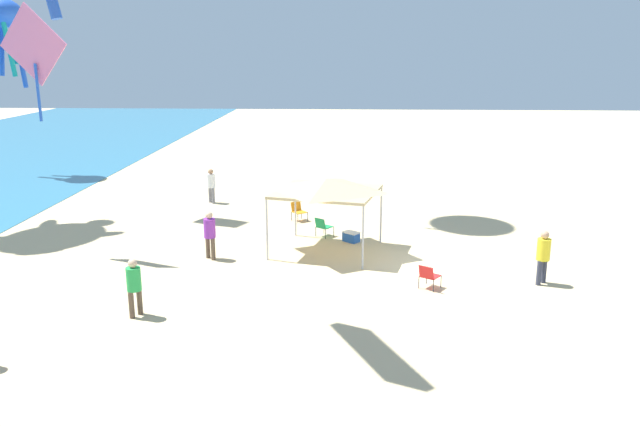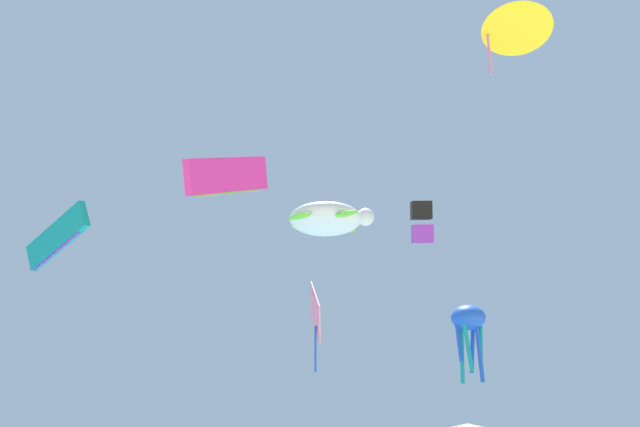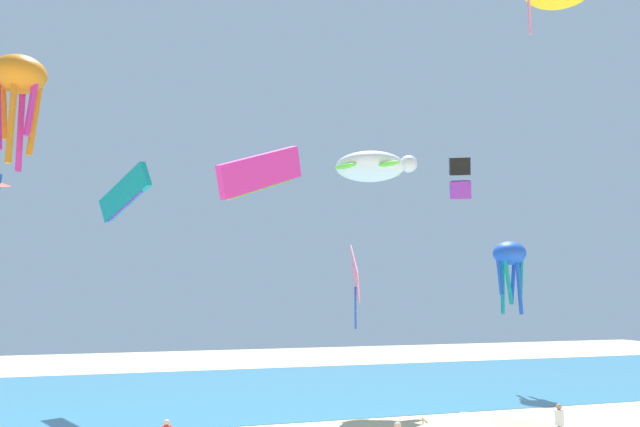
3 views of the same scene
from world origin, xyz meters
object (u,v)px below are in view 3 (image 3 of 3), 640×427
at_px(kite_turtle_white, 372,167).
at_px(kite_octopus_orange, 19,80).
at_px(kite_diamond_pink, 355,277).
at_px(kite_octopus_blue, 510,257).
at_px(kite_box_black, 460,178).
at_px(person_near_umbrella, 559,420).
at_px(kite_parafoil_magenta, 261,172).
at_px(kite_parafoil_teal, 124,194).
at_px(canopy_tent, 484,422).

xyz_separation_m(kite_turtle_white, kite_octopus_orange, (-20.39, -4.02, 2.30)).
height_order(kite_diamond_pink, kite_octopus_orange, kite_octopus_orange).
height_order(kite_octopus_blue, kite_diamond_pink, kite_octopus_blue).
distance_m(kite_box_black, kite_octopus_orange, 23.22).
distance_m(person_near_umbrella, kite_parafoil_magenta, 17.34).
bearing_deg(kite_parafoil_magenta, kite_turtle_white, -157.67).
bearing_deg(kite_parafoil_teal, kite_octopus_blue, -124.63).
relative_size(canopy_tent, kite_turtle_white, 0.75).
xyz_separation_m(kite_parafoil_teal, kite_octopus_blue, (25.92, -2.62, -3.63)).
relative_size(kite_parafoil_teal, kite_diamond_pink, 1.24).
bearing_deg(canopy_tent, kite_octopus_blue, 53.34).
relative_size(canopy_tent, person_near_umbrella, 2.51).
bearing_deg(kite_parafoil_teal, person_near_umbrella, -158.61).
relative_size(kite_octopus_blue, kite_diamond_pink, 1.25).
height_order(kite_diamond_pink, kite_box_black, kite_box_black).
relative_size(kite_diamond_pink, kite_parafoil_magenta, 1.11).
height_order(kite_parafoil_teal, kite_octopus_blue, kite_parafoil_teal).
relative_size(kite_box_black, kite_parafoil_magenta, 0.67).
height_order(kite_diamond_pink, kite_parafoil_magenta, kite_parafoil_magenta).
bearing_deg(kite_box_black, canopy_tent, -92.45).
relative_size(kite_parafoil_teal, kite_turtle_white, 0.89).
xyz_separation_m(kite_turtle_white, kite_parafoil_magenta, (-10.26, -14.58, -3.80)).
height_order(kite_parafoil_teal, kite_box_black, kite_parafoil_teal).
relative_size(canopy_tent, kite_octopus_blue, 0.84).
xyz_separation_m(kite_box_black, kite_octopus_orange, (-22.59, 3.29, 4.26)).
relative_size(person_near_umbrella, kite_octopus_orange, 0.30).
height_order(kite_turtle_white, kite_parafoil_magenta, kite_turtle_white).
relative_size(person_near_umbrella, kite_diamond_pink, 0.42).
bearing_deg(kite_turtle_white, kite_diamond_pink, -92.34).
height_order(kite_octopus_blue, kite_box_black, kite_box_black).
bearing_deg(canopy_tent, kite_octopus_orange, 139.09).
bearing_deg(kite_octopus_blue, kite_octopus_orange, 24.99).
xyz_separation_m(kite_turtle_white, kite_diamond_pink, (-4.28, -8.28, -7.39)).
height_order(kite_box_black, kite_octopus_orange, kite_octopus_orange).
relative_size(kite_octopus_blue, kite_parafoil_magenta, 1.38).
bearing_deg(kite_parafoil_teal, kite_octopus_orange, 116.63).
height_order(kite_parafoil_teal, kite_parafoil_magenta, kite_parafoil_teal).
relative_size(kite_box_black, kite_octopus_orange, 0.43).
distance_m(canopy_tent, kite_diamond_pink, 11.33).
distance_m(kite_octopus_blue, kite_parafoil_magenta, 25.95).
bearing_deg(kite_parafoil_magenta, kite_box_black, 177.76).
xyz_separation_m(kite_octopus_blue, kite_turtle_white, (-10.60, -0.74, 5.64)).
distance_m(kite_parafoil_teal, kite_box_black, 20.51).
relative_size(person_near_umbrella, kite_octopus_blue, 0.34).
bearing_deg(kite_octopus_orange, kite_parafoil_teal, -89.99).
distance_m(kite_turtle_white, kite_parafoil_magenta, 18.23).
xyz_separation_m(canopy_tent, kite_parafoil_teal, (-11.62, 21.84, 10.27)).
xyz_separation_m(kite_parafoil_teal, kite_octopus_orange, (-5.07, -7.38, 4.31)).
height_order(kite_octopus_blue, kite_turtle_white, kite_turtle_white).
relative_size(person_near_umbrella, kite_parafoil_teal, 0.34).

